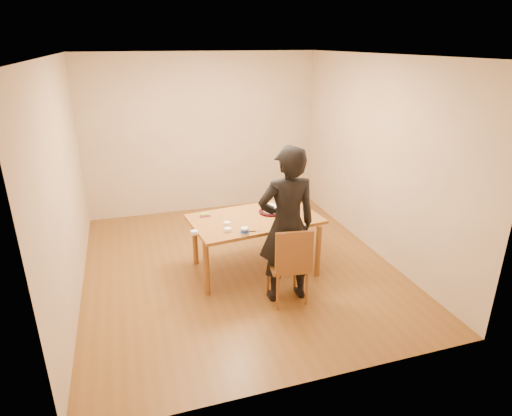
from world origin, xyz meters
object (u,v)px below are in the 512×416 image
object	(u,v)px
cake_plate	(271,212)
dining_chair	(287,265)
dining_table	(255,219)
person	(287,226)
cake	(271,209)

from	to	relation	value
cake_plate	dining_chair	bearing A→B (deg)	-96.53
dining_table	person	bearing A→B (deg)	-85.34
dining_chair	cake_plate	xyz separation A→B (m)	(0.10, 0.87, 0.31)
dining_table	person	xyz separation A→B (m)	(0.15, -0.73, 0.19)
cake_plate	dining_table	bearing A→B (deg)	-159.18
cake	person	xyz separation A→B (m)	(-0.10, -0.82, 0.12)
cake_plate	person	bearing A→B (deg)	-96.88
dining_table	cake	size ratio (longest dim) A/B	7.96
person	cake_plate	bearing A→B (deg)	-95.64
dining_table	cake	distance (m)	0.28
cake	cake_plate	bearing A→B (deg)	0.00
dining_chair	cake	distance (m)	0.95
cake	dining_chair	bearing A→B (deg)	-96.53
dining_table	dining_chair	bearing A→B (deg)	-85.99
dining_table	dining_chair	distance (m)	0.84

